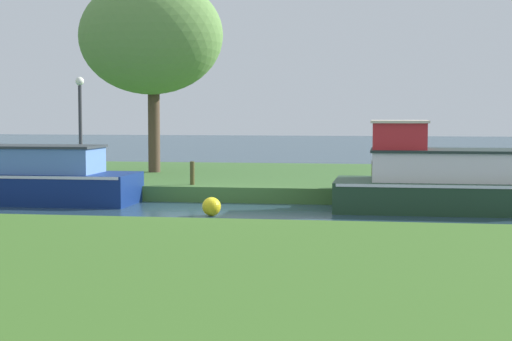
{
  "coord_description": "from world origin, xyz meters",
  "views": [
    {
      "loc": [
        4.27,
        -18.66,
        2.35
      ],
      "look_at": [
        1.09,
        1.2,
        0.9
      ],
      "focal_mm": 58.16,
      "sensor_mm": 36.0,
      "label": 1
    }
  ],
  "objects_px": {
    "mooring_post_near": "(192,173)",
    "mooring_post_far": "(375,174)",
    "lamp_post": "(80,115)",
    "willow_tree_left": "(150,36)",
    "forest_barge": "(493,183)",
    "channel_buoy": "(212,207)",
    "navy_narrowboat": "(28,178)"
  },
  "relations": [
    {
      "from": "navy_narrowboat",
      "to": "channel_buoy",
      "type": "height_order",
      "value": "navy_narrowboat"
    },
    {
      "from": "lamp_post",
      "to": "channel_buoy",
      "type": "relative_size",
      "value": 6.84
    },
    {
      "from": "navy_narrowboat",
      "to": "lamp_post",
      "type": "distance_m",
      "value": 2.79
    },
    {
      "from": "forest_barge",
      "to": "navy_narrowboat",
      "type": "distance_m",
      "value": 11.48
    },
    {
      "from": "willow_tree_left",
      "to": "lamp_post",
      "type": "bearing_deg",
      "value": -109.6
    },
    {
      "from": "channel_buoy",
      "to": "forest_barge",
      "type": "bearing_deg",
      "value": 16.19
    },
    {
      "from": "channel_buoy",
      "to": "navy_narrowboat",
      "type": "bearing_deg",
      "value": 160.52
    },
    {
      "from": "forest_barge",
      "to": "mooring_post_near",
      "type": "height_order",
      "value": "forest_barge"
    },
    {
      "from": "forest_barge",
      "to": "navy_narrowboat",
      "type": "bearing_deg",
      "value": 180.0
    },
    {
      "from": "mooring_post_far",
      "to": "channel_buoy",
      "type": "relative_size",
      "value": 1.63
    },
    {
      "from": "forest_barge",
      "to": "willow_tree_left",
      "type": "relative_size",
      "value": 1.28
    },
    {
      "from": "willow_tree_left",
      "to": "channel_buoy",
      "type": "xyz_separation_m",
      "value": [
        3.49,
        -7.21,
        -4.46
      ]
    },
    {
      "from": "forest_barge",
      "to": "mooring_post_far",
      "type": "distance_m",
      "value": 3.08
    },
    {
      "from": "mooring_post_near",
      "to": "channel_buoy",
      "type": "bearing_deg",
      "value": -69.43
    },
    {
      "from": "forest_barge",
      "to": "channel_buoy",
      "type": "height_order",
      "value": "forest_barge"
    },
    {
      "from": "navy_narrowboat",
      "to": "channel_buoy",
      "type": "xyz_separation_m",
      "value": [
        5.18,
        -1.83,
        -0.42
      ]
    },
    {
      "from": "mooring_post_near",
      "to": "navy_narrowboat",
      "type": "bearing_deg",
      "value": -160.31
    },
    {
      "from": "mooring_post_near",
      "to": "mooring_post_far",
      "type": "distance_m",
      "value": 4.79
    },
    {
      "from": "willow_tree_left",
      "to": "mooring_post_far",
      "type": "height_order",
      "value": "willow_tree_left"
    },
    {
      "from": "lamp_post",
      "to": "mooring_post_near",
      "type": "distance_m",
      "value": 3.8
    },
    {
      "from": "lamp_post",
      "to": "mooring_post_far",
      "type": "bearing_deg",
      "value": -5.62
    },
    {
      "from": "willow_tree_left",
      "to": "lamp_post",
      "type": "xyz_separation_m",
      "value": [
        -1.12,
        -3.16,
        -2.45
      ]
    },
    {
      "from": "mooring_post_near",
      "to": "mooring_post_far",
      "type": "xyz_separation_m",
      "value": [
        4.79,
        0.0,
        0.04
      ]
    },
    {
      "from": "willow_tree_left",
      "to": "channel_buoy",
      "type": "height_order",
      "value": "willow_tree_left"
    },
    {
      "from": "mooring_post_far",
      "to": "channel_buoy",
      "type": "xyz_separation_m",
      "value": [
        -3.58,
        -3.25,
        -0.53
      ]
    },
    {
      "from": "willow_tree_left",
      "to": "mooring_post_far",
      "type": "relative_size",
      "value": 8.89
    },
    {
      "from": "mooring_post_far",
      "to": "channel_buoy",
      "type": "height_order",
      "value": "mooring_post_far"
    },
    {
      "from": "willow_tree_left",
      "to": "mooring_post_far",
      "type": "bearing_deg",
      "value": -29.3
    },
    {
      "from": "navy_narrowboat",
      "to": "willow_tree_left",
      "type": "distance_m",
      "value": 6.93
    },
    {
      "from": "forest_barge",
      "to": "mooring_post_near",
      "type": "xyz_separation_m",
      "value": [
        -7.52,
        1.42,
        0.04
      ]
    },
    {
      "from": "lamp_post",
      "to": "channel_buoy",
      "type": "height_order",
      "value": "lamp_post"
    },
    {
      "from": "mooring_post_near",
      "to": "lamp_post",
      "type": "bearing_deg",
      "value": 166.64
    }
  ]
}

